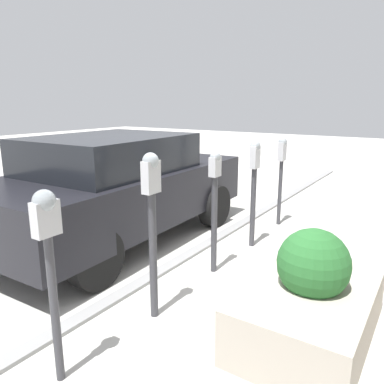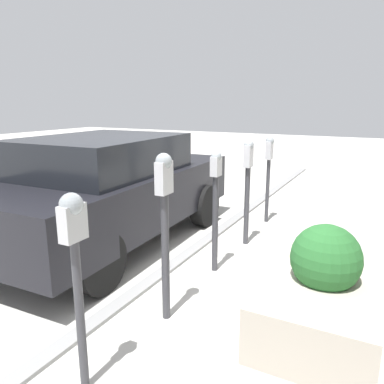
{
  "view_description": "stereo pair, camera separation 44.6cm",
  "coord_description": "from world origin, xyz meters",
  "px_view_note": "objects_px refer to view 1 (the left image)",
  "views": [
    {
      "loc": [
        -3.62,
        -2.53,
        2.0
      ],
      "look_at": [
        0.0,
        -0.13,
        0.95
      ],
      "focal_mm": 35.0,
      "sensor_mm": 36.0,
      "label": 1
    },
    {
      "loc": [
        -3.85,
        -2.15,
        2.0
      ],
      "look_at": [
        0.0,
        -0.13,
        0.95
      ],
      "focal_mm": 35.0,
      "sensor_mm": 36.0,
      "label": 2
    }
  ],
  "objects_px": {
    "parking_meter_second": "(152,212)",
    "parking_meter_middle": "(215,198)",
    "parking_meter_fourth": "(254,179)",
    "planter_box": "(310,301)",
    "parked_car_front": "(118,186)",
    "parking_meter_nearest": "(49,248)",
    "parking_meter_farthest": "(281,165)"
  },
  "relations": [
    {
      "from": "parking_meter_second",
      "to": "parking_meter_middle",
      "type": "distance_m",
      "value": 1.16
    },
    {
      "from": "parking_meter_fourth",
      "to": "planter_box",
      "type": "xyz_separation_m",
      "value": [
        -1.69,
        -1.32,
        -0.63
      ]
    },
    {
      "from": "parking_meter_second",
      "to": "parked_car_front",
      "type": "relative_size",
      "value": 0.37
    },
    {
      "from": "parking_meter_fourth",
      "to": "planter_box",
      "type": "height_order",
      "value": "parking_meter_fourth"
    },
    {
      "from": "parking_meter_fourth",
      "to": "parked_car_front",
      "type": "xyz_separation_m",
      "value": [
        -0.85,
        1.75,
        -0.16
      ]
    },
    {
      "from": "parking_meter_nearest",
      "to": "parked_car_front",
      "type": "height_order",
      "value": "parked_car_front"
    },
    {
      "from": "parking_meter_fourth",
      "to": "planter_box",
      "type": "distance_m",
      "value": 2.23
    },
    {
      "from": "parking_meter_farthest",
      "to": "planter_box",
      "type": "bearing_deg",
      "value": -154.38
    },
    {
      "from": "parking_meter_second",
      "to": "parked_car_front",
      "type": "bearing_deg",
      "value": 52.77
    },
    {
      "from": "parking_meter_middle",
      "to": "parking_meter_second",
      "type": "bearing_deg",
      "value": -178.92
    },
    {
      "from": "parking_meter_second",
      "to": "parking_meter_fourth",
      "type": "relative_size",
      "value": 1.05
    },
    {
      "from": "parking_meter_farthest",
      "to": "parking_meter_second",
      "type": "bearing_deg",
      "value": -179.54
    },
    {
      "from": "parked_car_front",
      "to": "planter_box",
      "type": "bearing_deg",
      "value": -107.17
    },
    {
      "from": "parking_meter_nearest",
      "to": "parking_meter_farthest",
      "type": "bearing_deg",
      "value": -0.18
    },
    {
      "from": "parking_meter_middle",
      "to": "parking_meter_farthest",
      "type": "xyz_separation_m",
      "value": [
        2.16,
        0.01,
        0.1
      ]
    },
    {
      "from": "parked_car_front",
      "to": "parking_meter_nearest",
      "type": "bearing_deg",
      "value": -146.32
    },
    {
      "from": "parking_meter_nearest",
      "to": "parked_car_front",
      "type": "relative_size",
      "value": 0.34
    },
    {
      "from": "parking_meter_nearest",
      "to": "planter_box",
      "type": "bearing_deg",
      "value": -41.73
    },
    {
      "from": "planter_box",
      "to": "parked_car_front",
      "type": "relative_size",
      "value": 0.38
    },
    {
      "from": "parking_meter_nearest",
      "to": "parking_meter_fourth",
      "type": "distance_m",
      "value": 3.22
    },
    {
      "from": "parking_meter_middle",
      "to": "parking_meter_farthest",
      "type": "height_order",
      "value": "parking_meter_middle"
    },
    {
      "from": "planter_box",
      "to": "parking_meter_second",
      "type": "bearing_deg",
      "value": 110.18
    },
    {
      "from": "parking_meter_nearest",
      "to": "parking_meter_fourth",
      "type": "height_order",
      "value": "parking_meter_fourth"
    },
    {
      "from": "parking_meter_second",
      "to": "planter_box",
      "type": "bearing_deg",
      "value": -69.82
    },
    {
      "from": "parking_meter_nearest",
      "to": "parking_meter_farthest",
      "type": "distance_m",
      "value": 4.36
    },
    {
      "from": "parking_meter_farthest",
      "to": "parking_meter_middle",
      "type": "bearing_deg",
      "value": -179.86
    },
    {
      "from": "parking_meter_second",
      "to": "parking_meter_middle",
      "type": "bearing_deg",
      "value": 1.08
    },
    {
      "from": "parking_meter_middle",
      "to": "parked_car_front",
      "type": "relative_size",
      "value": 0.35
    },
    {
      "from": "parking_meter_middle",
      "to": "planter_box",
      "type": "relative_size",
      "value": 0.92
    },
    {
      "from": "parking_meter_second",
      "to": "parking_meter_middle",
      "type": "height_order",
      "value": "parking_meter_second"
    },
    {
      "from": "parking_meter_second",
      "to": "parking_meter_middle",
      "type": "xyz_separation_m",
      "value": [
        1.16,
        0.02,
        -0.12
      ]
    },
    {
      "from": "parking_meter_fourth",
      "to": "parked_car_front",
      "type": "bearing_deg",
      "value": 115.99
    }
  ]
}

